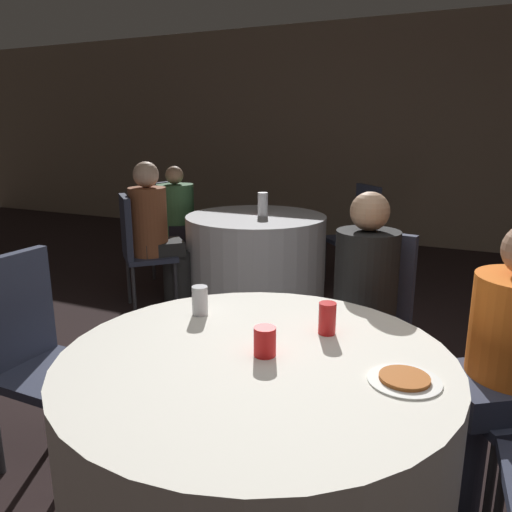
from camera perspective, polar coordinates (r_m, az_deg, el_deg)
The scene contains 18 objects.
wall_back at distance 6.65m, azimuth 21.36°, elevation 12.77°, with size 16.00×0.06×2.80m.
table_near at distance 1.92m, azimuth 0.01°, elevation -21.20°, with size 1.36×1.36×0.73m.
table_far at distance 4.49m, azimuth -0.01°, elevation 0.03°, with size 1.24×1.24×0.73m.
chair_near_west at distance 2.44m, azimuth -24.29°, elevation -9.01°, with size 0.41×0.40×0.96m.
chair_near_north at distance 2.71m, azimuth 13.02°, elevation -5.74°, with size 0.46×0.46×0.96m.
chair_far_southwest at distance 4.20m, azimuth -13.39°, elevation 1.44°, with size 0.57×0.57×0.96m.
chair_far_northeast at distance 4.87m, azimuth 11.70°, elevation 3.31°, with size 0.57×0.57×0.96m.
chair_far_west at distance 5.08m, azimuth -9.92°, elevation 3.84°, with size 0.46×0.45×0.96m.
person_orange_shirt at distance 2.14m, azimuth 25.97°, elevation -11.64°, with size 0.49×0.47×1.16m.
person_black_shirt at distance 2.55m, azimuth 11.68°, elevation -6.30°, with size 0.35×0.50×1.19m.
person_floral_shirt at distance 4.22m, azimuth -11.13°, elevation 2.20°, with size 0.44×0.45×1.23m.
person_green_jacket at distance 4.97m, azimuth -8.53°, elevation 3.84°, with size 0.52×0.39×1.13m.
pizza_plate_near at distance 1.64m, azimuth 16.60°, elevation -13.35°, with size 0.22×0.22×0.02m.
soda_can_red at distance 1.91m, azimuth 8.14°, elevation -7.06°, with size 0.07×0.07×0.12m.
soda_can_silver at distance 2.08m, azimuth -6.43°, elevation -5.08°, with size 0.07×0.07×0.12m.
cup_near at distance 1.72m, azimuth 1.02°, elevation -9.73°, with size 0.08×0.08×0.10m.
bottle_far at distance 4.39m, azimuth 0.78°, elevation 5.94°, with size 0.09×0.09×0.21m.
cup_far at distance 4.55m, azimuth 0.69°, elevation 5.58°, with size 0.07×0.07×0.10m.
Camera 1 is at (0.44, -1.53, 1.49)m, focal length 35.00 mm.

